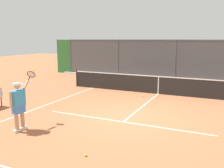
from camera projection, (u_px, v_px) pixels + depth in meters
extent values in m
plane|color=#A8603D|center=(128.00, 118.00, 9.15)|extent=(60.00, 60.00, 0.00)
cube|color=white|center=(123.00, 122.00, 8.71)|extent=(6.17, 0.05, 0.01)
cube|color=white|center=(43.00, 106.00, 10.73)|extent=(0.05, 8.93, 0.01)
cube|color=white|center=(144.00, 105.00, 10.91)|extent=(0.05, 4.91, 0.01)
cylinder|color=#474C51|center=(175.00, 60.00, 16.86)|extent=(0.07, 0.07, 2.83)
cylinder|color=#474C51|center=(118.00, 58.00, 18.62)|extent=(0.07, 0.07, 2.83)
cylinder|color=#474C51|center=(71.00, 57.00, 20.37)|extent=(0.07, 0.07, 2.83)
cylinder|color=#474C51|center=(176.00, 40.00, 16.61)|extent=(17.06, 0.05, 0.05)
cube|color=#474C51|center=(175.00, 60.00, 16.86)|extent=(17.06, 0.02, 2.83)
cube|color=#2D6B33|center=(177.00, 60.00, 17.45)|extent=(20.06, 0.90, 2.80)
cube|color=silver|center=(174.00, 80.00, 16.95)|extent=(18.06, 0.18, 0.15)
cylinder|color=#2D2D2D|center=(77.00, 78.00, 15.08)|extent=(0.09, 0.09, 1.07)
cube|color=black|center=(158.00, 86.00, 13.02)|extent=(10.06, 0.02, 0.91)
cube|color=white|center=(159.00, 77.00, 12.93)|extent=(10.06, 0.04, 0.05)
cube|color=white|center=(158.00, 86.00, 13.02)|extent=(0.05, 0.04, 0.91)
cube|color=silver|center=(17.00, 131.00, 7.77)|extent=(0.11, 0.26, 0.09)
cylinder|color=tan|center=(16.00, 118.00, 7.69)|extent=(0.13, 0.13, 0.72)
cube|color=silver|center=(23.00, 128.00, 7.98)|extent=(0.11, 0.26, 0.09)
cylinder|color=tan|center=(22.00, 116.00, 7.91)|extent=(0.13, 0.13, 0.72)
cube|color=#3D7AC6|center=(19.00, 109.00, 7.75)|extent=(0.23, 0.38, 0.26)
cube|color=#338CC6|center=(18.00, 98.00, 7.69)|extent=(0.22, 0.45, 0.52)
cylinder|color=tan|center=(11.00, 100.00, 7.44)|extent=(0.08, 0.08, 0.48)
cylinder|color=tan|center=(26.00, 85.00, 8.01)|extent=(0.19, 0.37, 0.27)
sphere|color=tan|center=(17.00, 86.00, 7.61)|extent=(0.20, 0.20, 0.20)
cylinder|color=white|center=(17.00, 84.00, 7.60)|extent=(0.23, 0.23, 0.07)
cube|color=white|center=(20.00, 84.00, 7.71)|extent=(0.17, 0.18, 0.02)
cylinder|color=black|center=(29.00, 79.00, 8.21)|extent=(0.08, 0.17, 0.13)
torus|color=black|center=(31.00, 74.00, 8.37)|extent=(0.34, 0.26, 0.26)
cylinder|color=silver|center=(31.00, 74.00, 8.37)|extent=(0.28, 0.21, 0.21)
sphere|color=#CCDB33|center=(33.00, 70.00, 8.53)|extent=(0.07, 0.07, 0.07)
sphere|color=#C1D138|center=(143.00, 96.00, 12.49)|extent=(0.07, 0.07, 0.07)
sphere|color=#C1D138|center=(86.00, 155.00, 6.17)|extent=(0.07, 0.07, 0.07)
cylinder|color=#333338|center=(1.00, 102.00, 10.64)|extent=(0.04, 0.04, 0.44)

